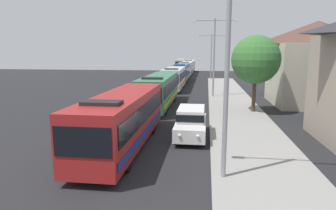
% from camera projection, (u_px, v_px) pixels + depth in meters
% --- Properties ---
extents(bus_lead, '(2.58, 11.16, 3.21)m').
position_uv_depth(bus_lead, '(123.00, 118.00, 16.53)').
color(bus_lead, maroon).
rests_on(bus_lead, ground_plane).
extents(bus_second_in_line, '(2.58, 11.92, 3.21)m').
position_uv_depth(bus_second_in_line, '(159.00, 90.00, 28.80)').
color(bus_second_in_line, '#33724C').
rests_on(bus_second_in_line, ground_plane).
extents(bus_middle, '(2.58, 10.46, 3.21)m').
position_uv_depth(bus_middle, '(174.00, 78.00, 41.69)').
color(bus_middle, silver).
rests_on(bus_middle, ground_plane).
extents(bus_fourth_in_line, '(2.58, 12.23, 3.21)m').
position_uv_depth(bus_fourth_in_line, '(181.00, 72.00, 53.34)').
color(bus_fourth_in_line, '#284C8C').
rests_on(bus_fourth_in_line, ground_plane).
extents(bus_rear, '(2.58, 10.66, 3.21)m').
position_uv_depth(bus_rear, '(186.00, 68.00, 65.61)').
color(bus_rear, silver).
rests_on(bus_rear, ground_plane).
extents(bus_tail_end, '(2.58, 11.68, 3.21)m').
position_uv_depth(bus_tail_end, '(189.00, 66.00, 77.98)').
color(bus_tail_end, silver).
rests_on(bus_tail_end, ground_plane).
extents(white_suv, '(1.86, 4.91, 1.90)m').
position_uv_depth(white_suv, '(191.00, 121.00, 18.50)').
color(white_suv, white).
rests_on(white_suv, ground_plane).
extents(box_truck_oncoming, '(2.35, 7.30, 3.15)m').
position_uv_depth(box_truck_oncoming, '(180.00, 64.00, 87.92)').
color(box_truck_oncoming, black).
rests_on(box_truck_oncoming, ground_plane).
extents(streetlamp_near, '(5.68, 0.28, 7.98)m').
position_uv_depth(streetlamp_near, '(227.00, 60.00, 11.58)').
color(streetlamp_near, gray).
rests_on(streetlamp_near, sidewalk).
extents(streetlamp_mid, '(5.33, 0.28, 8.94)m').
position_uv_depth(streetlamp_mid, '(214.00, 50.00, 33.92)').
color(streetlamp_mid, gray).
rests_on(streetlamp_mid, sidewalk).
extents(streetlamp_far, '(6.21, 0.28, 8.43)m').
position_uv_depth(streetlamp_far, '(211.00, 52.00, 56.38)').
color(streetlamp_far, gray).
rests_on(streetlamp_far, sidewalk).
extents(roadside_tree, '(4.17, 4.17, 6.63)m').
position_uv_depth(roadside_tree, '(256.00, 60.00, 25.25)').
color(roadside_tree, '#4C3823').
rests_on(roadside_tree, sidewalk).
extents(house_distant_gabled, '(8.38, 8.54, 8.36)m').
position_uv_depth(house_distant_gabled, '(315.00, 63.00, 29.45)').
color(house_distant_gabled, '#BCB29E').
rests_on(house_distant_gabled, ground_plane).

